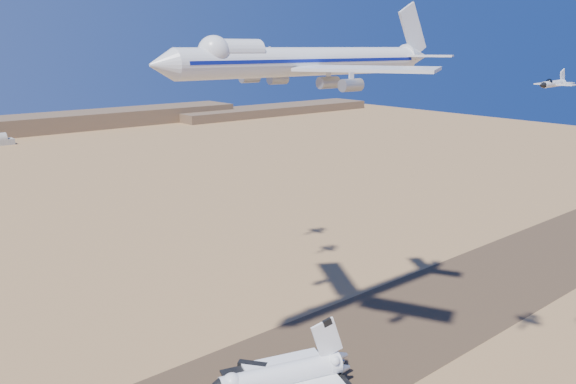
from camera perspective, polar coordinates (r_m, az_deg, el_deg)
ground at (r=167.48m, az=-0.65°, el=-18.56°), size 1200.00×1200.00×0.00m
runway at (r=167.46m, az=-0.65°, el=-18.55°), size 600.00×50.00×0.06m
ridgeline at (r=660.08m, az=-25.95°, el=5.82°), size 960.00×90.00×18.00m
shuttle at (r=158.39m, az=-0.78°, el=-18.33°), size 41.86×33.31×20.40m
carrier_747 at (r=144.52m, az=1.27°, el=13.10°), size 89.65×69.61×22.37m
chase_jet_a at (r=138.96m, az=25.34°, el=9.93°), size 15.36×8.47×3.83m
chase_jet_d at (r=195.04m, az=-2.01°, el=13.19°), size 14.17×7.82×3.54m
chase_jet_e at (r=220.19m, az=-3.08°, el=13.76°), size 15.51×8.34×3.86m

